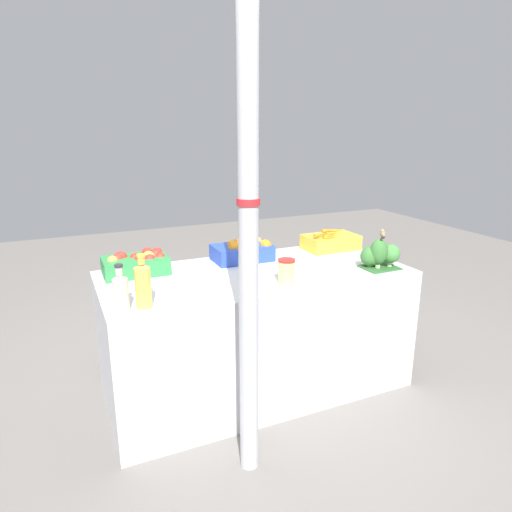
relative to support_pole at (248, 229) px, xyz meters
name	(u,v)px	position (x,y,z in m)	size (l,w,h in m)	color
ground_plane	(256,384)	(0.33, 0.66, -1.22)	(10.00, 10.00, 0.00)	slate
market_table	(256,330)	(0.33, 0.66, -0.83)	(1.86, 0.85, 0.79)	silver
support_pole	(248,229)	(0.00, 0.00, 0.00)	(0.10, 0.10, 2.43)	#B7BABF
apple_crate	(137,263)	(-0.33, 0.93, -0.37)	(0.38, 0.24, 0.14)	#2D8442
orange_crate	(243,251)	(0.36, 0.93, -0.37)	(0.38, 0.24, 0.14)	#2847B7
carrot_crate	(331,242)	(1.04, 0.92, -0.38)	(0.38, 0.24, 0.14)	gold
broccoli_pile	(380,255)	(1.07, 0.41, -0.35)	(0.24, 0.19, 0.19)	#2D602D
juice_bottle_cloudy	(121,291)	(-0.51, 0.37, -0.33)	(0.07, 0.07, 0.23)	beige
juice_bottle_golden	(143,285)	(-0.40, 0.37, -0.32)	(0.08, 0.08, 0.27)	gold
pickle_jar	(286,271)	(0.41, 0.40, -0.36)	(0.10, 0.10, 0.14)	#D1CC75
sparrow_bird	(383,234)	(1.08, 0.40, -0.21)	(0.09, 0.12, 0.05)	#4C3D2D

